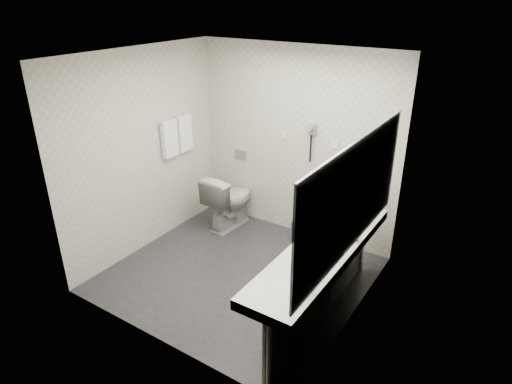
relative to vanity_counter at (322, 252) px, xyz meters
The scene contains 31 objects.
floor 1.39m from the vanity_counter, 169.92° to the left, with size 2.80×2.80×0.00m, color #242428.
ceiling 2.05m from the vanity_counter, 169.92° to the left, with size 2.80×2.80×0.00m, color silver.
wall_back 1.93m from the vanity_counter, 126.87° to the left, with size 2.80×2.80×0.00m, color beige.
wall_front 1.64m from the vanity_counter, 135.64° to the right, with size 2.80×2.80×0.00m, color beige.
wall_left 2.57m from the vanity_counter, behind, with size 2.60×2.60×0.00m, color beige.
wall_right 0.56m from the vanity_counter, 36.03° to the left, with size 2.60×2.60×0.00m, color beige.
vanity_counter is the anchor object (origin of this frame).
vanity_panel 0.43m from the vanity_counter, ahead, with size 0.03×2.15×0.75m, color gray.
vanity_post_near 1.12m from the vanity_counter, 86.97° to the right, with size 0.06×0.06×0.75m, color silver.
vanity_post_far 1.12m from the vanity_counter, 86.97° to the left, with size 0.06×0.06×0.75m, color silver.
mirror 0.70m from the vanity_counter, ahead, with size 0.02×2.20×1.05m, color #B2BCC6.
basin_near 0.65m from the vanity_counter, 90.00° to the right, with size 0.40×0.31×0.05m, color silver.
basin_far 0.65m from the vanity_counter, 90.00° to the left, with size 0.40×0.31×0.05m, color silver.
faucet_near 0.69m from the vanity_counter, 73.30° to the right, with size 0.04×0.04×0.15m, color silver.
faucet_far 0.69m from the vanity_counter, 73.30° to the left, with size 0.04×0.04×0.15m, color silver.
soap_bottle_a 0.12m from the vanity_counter, 30.42° to the left, with size 0.04×0.04×0.09m, color beige.
soap_bottle_c 0.21m from the vanity_counter, 31.03° to the right, with size 0.05×0.05×0.12m, color beige.
glass_left 0.34m from the vanity_counter, 67.52° to the left, with size 0.07×0.07×0.12m, color silver.
glass_right 0.38m from the vanity_counter, 54.43° to the left, with size 0.07×0.07×0.12m, color silver.
toilet 2.25m from the vanity_counter, 149.84° to the left, with size 0.44×0.78×0.79m, color silver.
flush_plate 2.48m from the vanity_counter, 143.06° to the left, with size 0.18×0.02×0.12m, color #B2B5BA.
pedal_bin 1.69m from the vanity_counter, 125.44° to the left, with size 0.21×0.21×0.29m, color #B2B5BA.
bin_lid 1.64m from the vanity_counter, 125.44° to the left, with size 0.21×0.21×0.01m, color #B2B5BA.
towel_rail 2.69m from the vanity_counter, 163.14° to the left, with size 0.02×0.02×0.62m, color silver.
towel_near 2.59m from the vanity_counter, 166.10° to the left, with size 0.07×0.24×0.48m, color white.
towel_far 2.67m from the vanity_counter, 160.15° to the left, with size 0.07×0.24×0.48m, color white.
dryer_cradle 1.85m from the vanity_counter, 120.76° to the left, with size 0.10×0.04×0.14m, color gray.
dryer_barrel 1.81m from the vanity_counter, 122.01° to the left, with size 0.08×0.08×0.14m, color gray.
dryer_cord 1.76m from the vanity_counter, 121.02° to the left, with size 0.02×0.02×0.35m, color black.
switch_plate_a 2.04m from the vanity_counter, 130.59° to the left, with size 0.09×0.02×0.09m, color silver.
switch_plate_b 1.69m from the vanity_counter, 111.13° to the left, with size 0.09×0.02×0.09m, color silver.
Camera 1 is at (2.56, -3.56, 3.08)m, focal length 31.19 mm.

